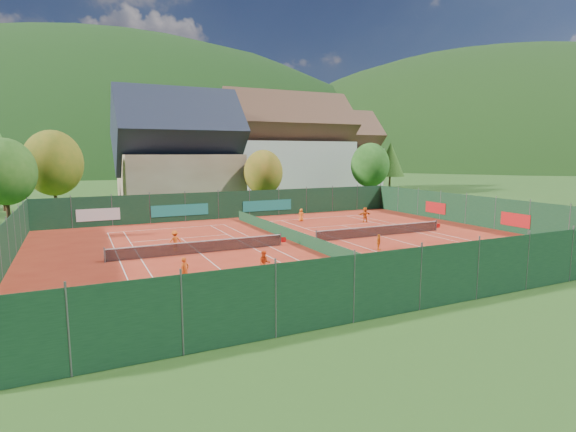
{
  "coord_description": "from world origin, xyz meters",
  "views": [
    {
      "loc": [
        -15.88,
        -31.44,
        7.23
      ],
      "look_at": [
        0.0,
        2.0,
        2.0
      ],
      "focal_mm": 28.0,
      "sensor_mm": 36.0,
      "label": 1
    }
  ],
  "objects_px": {
    "hotel_block_b": "(335,156)",
    "player_right_near": "(379,242)",
    "player_left_mid": "(264,263)",
    "player_left_near": "(185,271)",
    "ball_hopper": "(558,252)",
    "player_right_far_b": "(365,215)",
    "player_left_far": "(175,241)",
    "chalet": "(179,157)",
    "hotel_block_a": "(287,152)",
    "player_right_far_a": "(301,215)"
  },
  "relations": [
    {
      "from": "ball_hopper",
      "to": "player_left_mid",
      "type": "distance_m",
      "value": 20.23
    },
    {
      "from": "hotel_block_b",
      "to": "player_left_mid",
      "type": "bearing_deg",
      "value": -124.98
    },
    {
      "from": "chalet",
      "to": "player_right_far_a",
      "type": "distance_m",
      "value": 22.04
    },
    {
      "from": "hotel_block_a",
      "to": "player_left_mid",
      "type": "bearing_deg",
      "value": -116.88
    },
    {
      "from": "player_left_far",
      "to": "player_left_near",
      "type": "bearing_deg",
      "value": 76.62
    },
    {
      "from": "player_left_far",
      "to": "chalet",
      "type": "bearing_deg",
      "value": -108.16
    },
    {
      "from": "ball_hopper",
      "to": "player_right_far_a",
      "type": "relative_size",
      "value": 0.6
    },
    {
      "from": "player_right_far_a",
      "to": "player_left_far",
      "type": "bearing_deg",
      "value": 44.9
    },
    {
      "from": "player_right_far_b",
      "to": "player_left_far",
      "type": "bearing_deg",
      "value": 17.56
    },
    {
      "from": "player_right_far_b",
      "to": "ball_hopper",
      "type": "bearing_deg",
      "value": 99.62
    },
    {
      "from": "player_left_mid",
      "to": "player_left_far",
      "type": "relative_size",
      "value": 1.01
    },
    {
      "from": "hotel_block_b",
      "to": "player_right_far_a",
      "type": "distance_m",
      "value": 41.76
    },
    {
      "from": "ball_hopper",
      "to": "player_right_far_b",
      "type": "xyz_separation_m",
      "value": [
        -2.22,
        19.4,
        0.23
      ]
    },
    {
      "from": "player_left_mid",
      "to": "player_left_far",
      "type": "xyz_separation_m",
      "value": [
        -3.34,
        9.32,
        -0.01
      ]
    },
    {
      "from": "player_left_far",
      "to": "ball_hopper",
      "type": "bearing_deg",
      "value": 143.28
    },
    {
      "from": "chalet",
      "to": "hotel_block_a",
      "type": "bearing_deg",
      "value": 17.53
    },
    {
      "from": "hotel_block_a",
      "to": "player_left_far",
      "type": "height_order",
      "value": "hotel_block_a"
    },
    {
      "from": "chalet",
      "to": "player_left_near",
      "type": "xyz_separation_m",
      "value": [
        -7.69,
        -37.17,
        -5.87
      ]
    },
    {
      "from": "hotel_block_a",
      "to": "player_right_far_a",
      "type": "distance_m",
      "value": 28.23
    },
    {
      "from": "hotel_block_b",
      "to": "chalet",
      "type": "bearing_deg",
      "value": -157.01
    },
    {
      "from": "chalet",
      "to": "hotel_block_b",
      "type": "relative_size",
      "value": 0.94
    },
    {
      "from": "player_right_far_a",
      "to": "ball_hopper",
      "type": "bearing_deg",
      "value": 123.49
    },
    {
      "from": "player_left_near",
      "to": "player_right_far_a",
      "type": "relative_size",
      "value": 1.13
    },
    {
      "from": "player_right_near",
      "to": "ball_hopper",
      "type": "bearing_deg",
      "value": -78.81
    },
    {
      "from": "ball_hopper",
      "to": "player_left_near",
      "type": "height_order",
      "value": "player_left_near"
    },
    {
      "from": "chalet",
      "to": "player_right_far_a",
      "type": "bearing_deg",
      "value": -65.99
    },
    {
      "from": "chalet",
      "to": "hotel_block_a",
      "type": "distance_m",
      "value": 19.94
    },
    {
      "from": "player_left_mid",
      "to": "player_right_far_b",
      "type": "height_order",
      "value": "player_right_far_b"
    },
    {
      "from": "chalet",
      "to": "hotel_block_a",
      "type": "relative_size",
      "value": 0.75
    },
    {
      "from": "player_left_far",
      "to": "player_right_far_a",
      "type": "bearing_deg",
      "value": -154.82
    },
    {
      "from": "hotel_block_a",
      "to": "player_left_mid",
      "type": "height_order",
      "value": "hotel_block_a"
    },
    {
      "from": "player_left_far",
      "to": "player_right_near",
      "type": "height_order",
      "value": "player_left_far"
    },
    {
      "from": "player_left_far",
      "to": "player_right_far_b",
      "type": "xyz_separation_m",
      "value": [
        20.79,
        5.37,
        0.03
      ]
    },
    {
      "from": "chalet",
      "to": "player_right_near",
      "type": "relative_size",
      "value": 13.29
    },
    {
      "from": "player_left_mid",
      "to": "player_left_near",
      "type": "bearing_deg",
      "value": -169.07
    },
    {
      "from": "chalet",
      "to": "player_right_far_b",
      "type": "height_order",
      "value": "chalet"
    },
    {
      "from": "player_right_far_a",
      "to": "player_right_far_b",
      "type": "relative_size",
      "value": 0.85
    },
    {
      "from": "hotel_block_b",
      "to": "ball_hopper",
      "type": "relative_size",
      "value": 21.6
    },
    {
      "from": "player_left_near",
      "to": "player_right_far_b",
      "type": "relative_size",
      "value": 0.96
    },
    {
      "from": "hotel_block_b",
      "to": "player_right_near",
      "type": "distance_m",
      "value": 55.34
    },
    {
      "from": "player_left_mid",
      "to": "player_right_near",
      "type": "bearing_deg",
      "value": 31.78
    },
    {
      "from": "hotel_block_b",
      "to": "player_left_far",
      "type": "bearing_deg",
      "value": -133.01
    },
    {
      "from": "player_left_near",
      "to": "player_left_far",
      "type": "height_order",
      "value": "player_left_far"
    },
    {
      "from": "ball_hopper",
      "to": "player_right_near",
      "type": "bearing_deg",
      "value": 140.42
    },
    {
      "from": "hotel_block_b",
      "to": "player_left_far",
      "type": "distance_m",
      "value": 58.1
    },
    {
      "from": "hotel_block_a",
      "to": "player_right_far_b",
      "type": "height_order",
      "value": "hotel_block_a"
    },
    {
      "from": "chalet",
      "to": "player_right_near",
      "type": "bearing_deg",
      "value": -78.05
    },
    {
      "from": "player_right_near",
      "to": "chalet",
      "type": "bearing_deg",
      "value": 62.72
    },
    {
      "from": "ball_hopper",
      "to": "player_left_near",
      "type": "xyz_separation_m",
      "value": [
        -24.27,
        5.13,
        0.2
      ]
    },
    {
      "from": "chalet",
      "to": "hotel_block_b",
      "type": "height_order",
      "value": "chalet"
    }
  ]
}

